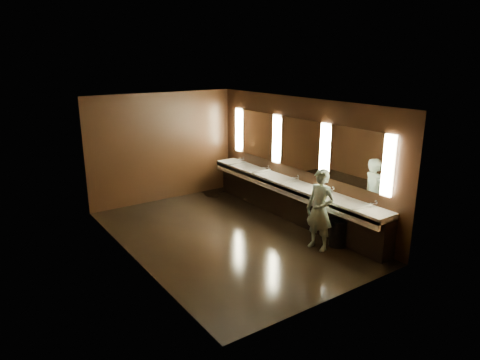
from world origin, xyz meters
The scene contains 10 objects.
floor centered at (0.00, 0.00, 0.00)m, with size 6.00×6.00×0.00m, color black.
ceiling centered at (0.00, 0.00, 2.80)m, with size 4.00×6.00×0.02m, color #2D2D2B.
wall_back centered at (0.00, 3.00, 1.40)m, with size 4.00×0.02×2.80m, color black.
wall_front centered at (0.00, -3.00, 1.40)m, with size 4.00×0.02×2.80m, color black.
wall_left centered at (-2.00, 0.00, 1.40)m, with size 0.02×6.00×2.80m, color black.
wall_right centered at (2.00, 0.00, 1.40)m, with size 0.02×6.00×2.80m, color black.
sink_counter centered at (1.79, 0.00, 0.50)m, with size 0.55×5.40×1.01m.
mirror_band centered at (1.98, 0.00, 1.75)m, with size 0.06×5.03×1.15m.
person centered at (1.17, -1.54, 0.80)m, with size 0.59×0.38×1.61m, color #92D5DA.
trash_bin centered at (1.58, -1.67, 0.27)m, with size 0.35×0.35×0.55m, color black.
Camera 1 is at (-4.53, -7.05, 3.65)m, focal length 32.00 mm.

